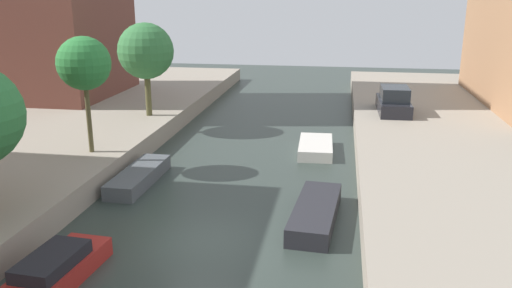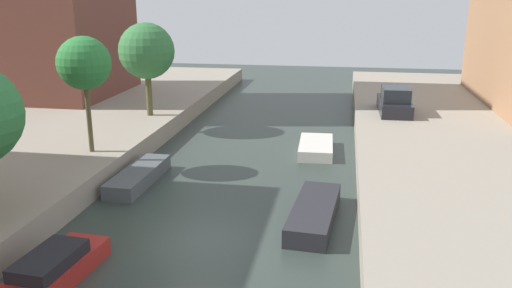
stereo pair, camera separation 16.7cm
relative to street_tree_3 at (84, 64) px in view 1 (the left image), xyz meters
The scene contains 8 objects.
ground_plane 9.94m from the street_tree_3, 40.97° to the right, with size 84.00×84.00×0.00m, color #2D3833.
street_tree_3 is the anchor object (origin of this frame).
street_tree_4 7.14m from the street_tree_3, 90.00° to the left, with size 3.09×3.09×5.18m.
parked_car 17.37m from the street_tree_3, 36.28° to the left, with size 1.78×4.10×1.55m.
moored_boat_left_2 10.40m from the street_tree_3, 70.42° to the right, with size 1.68×4.07×0.94m.
moored_boat_left_3 5.26m from the street_tree_3, 19.71° to the right, with size 1.32×4.44×0.61m.
moored_boat_right_3 11.54m from the street_tree_3, 19.36° to the right, with size 1.75×4.67×0.64m.
moored_boat_right_4 11.64m from the street_tree_3, 26.30° to the left, with size 1.76×3.61×0.54m.
Camera 1 is at (4.14, -14.84, 7.78)m, focal length 36.68 mm.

